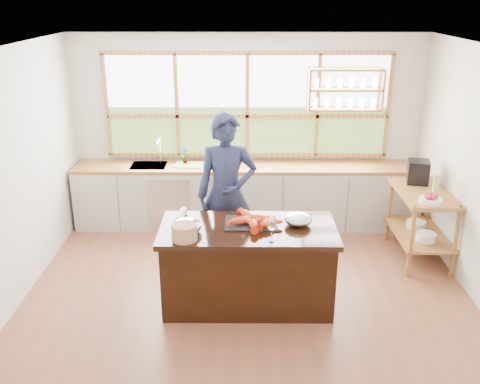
{
  "coord_description": "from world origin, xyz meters",
  "views": [
    {
      "loc": [
        -0.05,
        -5.3,
        3.2
      ],
      "look_at": [
        -0.09,
        0.15,
        1.17
      ],
      "focal_mm": 40.0,
      "sensor_mm": 36.0,
      "label": 1
    }
  ],
  "objects_px": {
    "espresso_machine": "(418,172)",
    "island": "(248,265)",
    "cook": "(227,194)",
    "wicker_basket": "(184,232)"
  },
  "relations": [
    {
      "from": "espresso_machine",
      "to": "island",
      "type": "bearing_deg",
      "value": -134.14
    },
    {
      "from": "island",
      "to": "cook",
      "type": "relative_size",
      "value": 0.95
    },
    {
      "from": "espresso_machine",
      "to": "wicker_basket",
      "type": "bearing_deg",
      "value": -135.77
    },
    {
      "from": "cook",
      "to": "espresso_machine",
      "type": "xyz_separation_m",
      "value": [
        2.44,
        0.62,
        0.08
      ]
    },
    {
      "from": "island",
      "to": "cook",
      "type": "distance_m",
      "value": 0.98
    },
    {
      "from": "cook",
      "to": "wicker_basket",
      "type": "distance_m",
      "value": 1.16
    },
    {
      "from": "cook",
      "to": "espresso_machine",
      "type": "bearing_deg",
      "value": 11.18
    },
    {
      "from": "island",
      "to": "espresso_machine",
      "type": "height_order",
      "value": "espresso_machine"
    },
    {
      "from": "island",
      "to": "wicker_basket",
      "type": "height_order",
      "value": "wicker_basket"
    },
    {
      "from": "cook",
      "to": "espresso_machine",
      "type": "height_order",
      "value": "cook"
    }
  ]
}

